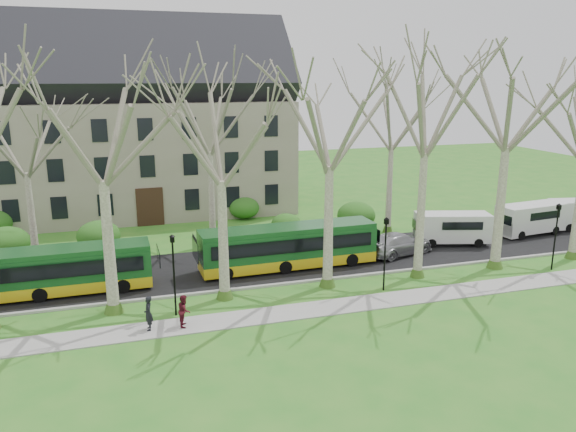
# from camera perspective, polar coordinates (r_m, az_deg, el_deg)

# --- Properties ---
(ground) EXTENTS (120.00, 120.00, 0.00)m
(ground) POSITION_cam_1_polar(r_m,az_deg,el_deg) (32.36, -0.78, -8.06)
(ground) COLOR #2C7621
(ground) RESTS_ON ground
(sidewalk) EXTENTS (70.00, 2.00, 0.06)m
(sidewalk) POSITION_cam_1_polar(r_m,az_deg,el_deg) (30.15, 0.58, -9.72)
(sidewalk) COLOR gray
(sidewalk) RESTS_ON ground
(road) EXTENTS (80.00, 8.00, 0.06)m
(road) POSITION_cam_1_polar(r_m,az_deg,el_deg) (37.33, -3.18, -4.97)
(road) COLOR black
(road) RESTS_ON ground
(curb) EXTENTS (80.00, 0.25, 0.14)m
(curb) POSITION_cam_1_polar(r_m,az_deg,el_deg) (33.68, -1.51, -7.03)
(curb) COLOR #A5A39E
(curb) RESTS_ON ground
(building) EXTENTS (26.50, 12.20, 16.00)m
(building) POSITION_cam_1_polar(r_m,az_deg,el_deg) (52.98, -14.69, 9.16)
(building) COLOR gray
(building) RESTS_ON ground
(tree_row_verge) EXTENTS (49.00, 7.00, 14.00)m
(tree_row_verge) POSITION_cam_1_polar(r_m,az_deg,el_deg) (30.71, -0.98, 4.33)
(tree_row_verge) COLOR gray
(tree_row_verge) RESTS_ON ground
(tree_row_far) EXTENTS (33.00, 7.00, 12.00)m
(tree_row_far) POSITION_cam_1_polar(r_m,az_deg,el_deg) (40.87, -7.00, 5.25)
(tree_row_far) COLOR gray
(tree_row_far) RESTS_ON ground
(lamp_row) EXTENTS (36.22, 0.22, 4.30)m
(lamp_row) POSITION_cam_1_polar(r_m,az_deg,el_deg) (30.57, -0.26, -4.27)
(lamp_row) COLOR black
(lamp_row) RESTS_ON ground
(hedges) EXTENTS (30.60, 8.60, 2.00)m
(hedges) POSITION_cam_1_polar(r_m,az_deg,el_deg) (44.37, -11.75, -0.84)
(hedges) COLOR #225F1B
(hedges) RESTS_ON ground
(bus_lead) EXTENTS (11.04, 2.38, 2.76)m
(bus_lead) POSITION_cam_1_polar(r_m,az_deg,el_deg) (34.64, -22.98, -5.18)
(bus_lead) COLOR #164D1F
(bus_lead) RESTS_ON road
(bus_follow) EXTENTS (11.49, 2.63, 2.86)m
(bus_follow) POSITION_cam_1_polar(r_m,az_deg,el_deg) (36.25, 0.04, -3.10)
(bus_follow) COLOR #164D1F
(bus_follow) RESTS_ON road
(sedan) EXTENTS (5.71, 3.58, 1.54)m
(sedan) POSITION_cam_1_polar(r_m,az_deg,el_deg) (39.86, 11.16, -2.76)
(sedan) COLOR #9F9FA3
(sedan) RESTS_ON road
(van_a) EXTENTS (5.67, 3.34, 2.33)m
(van_a) POSITION_cam_1_polar(r_m,az_deg,el_deg) (43.06, 16.33, -1.26)
(van_a) COLOR silver
(van_a) RESTS_ON road
(van_b) EXTENTS (5.71, 2.59, 2.41)m
(van_b) POSITION_cam_1_polar(r_m,az_deg,el_deg) (47.80, 23.39, -0.32)
(van_b) COLOR silver
(van_b) RESTS_ON road
(pedestrian_a) EXTENTS (0.43, 0.64, 1.73)m
(pedestrian_a) POSITION_cam_1_polar(r_m,az_deg,el_deg) (28.62, -14.00, -9.57)
(pedestrian_a) COLOR black
(pedestrian_a) RESTS_ON sidewalk
(pedestrian_b) EXTENTS (0.75, 0.89, 1.62)m
(pedestrian_b) POSITION_cam_1_polar(r_m,az_deg,el_deg) (28.71, -10.49, -9.41)
(pedestrian_b) COLOR #4E111D
(pedestrian_b) RESTS_ON sidewalk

